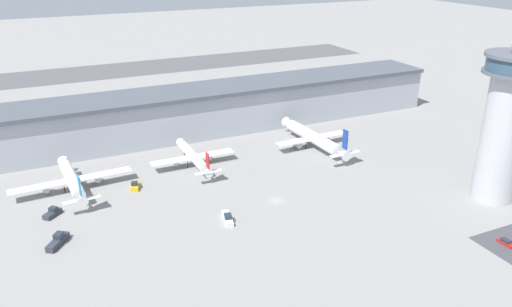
{
  "coord_description": "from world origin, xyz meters",
  "views": [
    {
      "loc": [
        -65.3,
        -124.91,
        75.22
      ],
      "look_at": [
        -1.13,
        12.98,
        11.62
      ],
      "focal_mm": 35.0,
      "sensor_mm": 36.0,
      "label": 1
    }
  ],
  "objects_px": {
    "airplane_gate_bravo": "(194,157)",
    "service_truck_fuel": "(135,186)",
    "airplane_gate_charlie": "(313,138)",
    "service_truck_water": "(227,218)",
    "car_navy_sedan": "(506,242)",
    "airplane_gate_alpha": "(72,180)",
    "service_truck_baggage": "(53,213)",
    "control_tower": "(506,121)",
    "service_truck_catering": "(58,241)"
  },
  "relations": [
    {
      "from": "service_truck_water",
      "to": "car_navy_sedan",
      "type": "height_order",
      "value": "service_truck_water"
    },
    {
      "from": "control_tower",
      "to": "service_truck_baggage",
      "type": "relative_size",
      "value": 8.75
    },
    {
      "from": "service_truck_catering",
      "to": "service_truck_baggage",
      "type": "bearing_deg",
      "value": 90.35
    },
    {
      "from": "service_truck_water",
      "to": "car_navy_sedan",
      "type": "distance_m",
      "value": 77.47
    },
    {
      "from": "airplane_gate_charlie",
      "to": "service_truck_catering",
      "type": "height_order",
      "value": "airplane_gate_charlie"
    },
    {
      "from": "service_truck_fuel",
      "to": "service_truck_baggage",
      "type": "bearing_deg",
      "value": -163.36
    },
    {
      "from": "service_truck_baggage",
      "to": "service_truck_water",
      "type": "relative_size",
      "value": 0.69
    },
    {
      "from": "airplane_gate_bravo",
      "to": "airplane_gate_alpha",
      "type": "bearing_deg",
      "value": -177.03
    },
    {
      "from": "service_truck_baggage",
      "to": "control_tower",
      "type": "bearing_deg",
      "value": -19.95
    },
    {
      "from": "service_truck_baggage",
      "to": "airplane_gate_charlie",
      "type": "bearing_deg",
      "value": 8.27
    },
    {
      "from": "airplane_gate_alpha",
      "to": "service_truck_baggage",
      "type": "relative_size",
      "value": 6.59
    },
    {
      "from": "service_truck_catering",
      "to": "service_truck_baggage",
      "type": "distance_m",
      "value": 17.29
    },
    {
      "from": "airplane_gate_bravo",
      "to": "car_navy_sedan",
      "type": "height_order",
      "value": "airplane_gate_bravo"
    },
    {
      "from": "control_tower",
      "to": "service_truck_water",
      "type": "distance_m",
      "value": 89.22
    },
    {
      "from": "service_truck_catering",
      "to": "service_truck_water",
      "type": "relative_size",
      "value": 0.95
    },
    {
      "from": "service_truck_baggage",
      "to": "car_navy_sedan",
      "type": "relative_size",
      "value": 1.28
    },
    {
      "from": "control_tower",
      "to": "airplane_gate_alpha",
      "type": "distance_m",
      "value": 138.13
    },
    {
      "from": "airplane_gate_bravo",
      "to": "service_truck_baggage",
      "type": "relative_size",
      "value": 5.47
    },
    {
      "from": "service_truck_water",
      "to": "service_truck_baggage",
      "type": "bearing_deg",
      "value": 151.79
    },
    {
      "from": "airplane_gate_bravo",
      "to": "service_truck_catering",
      "type": "relative_size",
      "value": 3.97
    },
    {
      "from": "airplane_gate_alpha",
      "to": "service_truck_catering",
      "type": "distance_m",
      "value": 32.8
    },
    {
      "from": "control_tower",
      "to": "airplane_gate_bravo",
      "type": "relative_size",
      "value": 1.6
    },
    {
      "from": "airplane_gate_alpha",
      "to": "service_truck_catering",
      "type": "bearing_deg",
      "value": -103.19
    },
    {
      "from": "control_tower",
      "to": "service_truck_catering",
      "type": "relative_size",
      "value": 6.34
    },
    {
      "from": "airplane_gate_bravo",
      "to": "service_truck_water",
      "type": "bearing_deg",
      "value": -94.82
    },
    {
      "from": "service_truck_baggage",
      "to": "airplane_gate_alpha",
      "type": "bearing_deg",
      "value": 62.48
    },
    {
      "from": "service_truck_catering",
      "to": "car_navy_sedan",
      "type": "height_order",
      "value": "service_truck_catering"
    },
    {
      "from": "service_truck_catering",
      "to": "car_navy_sedan",
      "type": "distance_m",
      "value": 121.81
    },
    {
      "from": "airplane_gate_charlie",
      "to": "service_truck_water",
      "type": "xyz_separation_m",
      "value": [
        -52.93,
        -39.44,
        -3.31
      ]
    },
    {
      "from": "airplane_gate_alpha",
      "to": "service_truck_baggage",
      "type": "xyz_separation_m",
      "value": [
        -7.56,
        -14.52,
        -3.16
      ]
    },
    {
      "from": "airplane_gate_alpha",
      "to": "service_truck_water",
      "type": "relative_size",
      "value": 4.53
    },
    {
      "from": "airplane_gate_bravo",
      "to": "service_truck_fuel",
      "type": "relative_size",
      "value": 5.22
    },
    {
      "from": "car_navy_sedan",
      "to": "service_truck_fuel",
      "type": "bearing_deg",
      "value": 137.7
    },
    {
      "from": "service_truck_fuel",
      "to": "service_truck_baggage",
      "type": "xyz_separation_m",
      "value": [
        -26.5,
        -7.92,
        0.02
      ]
    },
    {
      "from": "service_truck_baggage",
      "to": "service_truck_water",
      "type": "distance_m",
      "value": 52.83
    },
    {
      "from": "airplane_gate_bravo",
      "to": "car_navy_sedan",
      "type": "bearing_deg",
      "value": -54.65
    },
    {
      "from": "control_tower",
      "to": "service_truck_fuel",
      "type": "relative_size",
      "value": 8.33
    },
    {
      "from": "airplane_gate_alpha",
      "to": "service_truck_baggage",
      "type": "distance_m",
      "value": 16.67
    },
    {
      "from": "airplane_gate_alpha",
      "to": "service_truck_water",
      "type": "xyz_separation_m",
      "value": [
        39.0,
        -39.49,
        -3.22
      ]
    },
    {
      "from": "control_tower",
      "to": "airplane_gate_charlie",
      "type": "bearing_deg",
      "value": 115.93
    },
    {
      "from": "service_truck_water",
      "to": "car_navy_sedan",
      "type": "relative_size",
      "value": 1.86
    },
    {
      "from": "airplane_gate_alpha",
      "to": "airplane_gate_charlie",
      "type": "relative_size",
      "value": 0.91
    },
    {
      "from": "airplane_gate_bravo",
      "to": "airplane_gate_charlie",
      "type": "xyz_separation_m",
      "value": [
        49.41,
        -2.25,
        0.36
      ]
    },
    {
      "from": "airplane_gate_bravo",
      "to": "airplane_gate_charlie",
      "type": "bearing_deg",
      "value": -2.61
    },
    {
      "from": "airplane_gate_charlie",
      "to": "service_truck_baggage",
      "type": "distance_m",
      "value": 100.58
    },
    {
      "from": "control_tower",
      "to": "airplane_gate_alpha",
      "type": "height_order",
      "value": "control_tower"
    },
    {
      "from": "car_navy_sedan",
      "to": "airplane_gate_alpha",
      "type": "bearing_deg",
      "value": 141.11
    },
    {
      "from": "airplane_gate_alpha",
      "to": "airplane_gate_bravo",
      "type": "xyz_separation_m",
      "value": [
        42.51,
        2.2,
        -0.26
      ]
    },
    {
      "from": "airplane_gate_alpha",
      "to": "service_truck_water",
      "type": "height_order",
      "value": "airplane_gate_alpha"
    },
    {
      "from": "control_tower",
      "to": "service_truck_baggage",
      "type": "distance_m",
      "value": 139.84
    }
  ]
}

